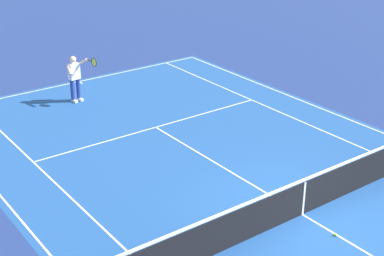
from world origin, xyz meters
TOP-DOWN VIEW (x-y plane):
  - ground_plane at (0.00, 0.00)m, footprint 60.00×60.00m
  - court_slab at (0.00, 0.00)m, footprint 24.20×11.40m
  - court_line_markings at (0.00, 0.00)m, footprint 23.85×11.05m
  - tennis_net at (0.00, 0.00)m, footprint 0.10×11.70m
  - tennis_player_near at (10.03, 0.98)m, footprint 1.03×0.81m
  - tennis_ball at (-1.07, 0.05)m, footprint 0.07×0.07m

SIDE VIEW (x-z plane):
  - ground_plane at x=0.00m, z-range 0.00..0.00m
  - court_slab at x=0.00m, z-range 0.00..0.00m
  - court_line_markings at x=0.00m, z-range 0.00..0.01m
  - tennis_ball at x=-1.07m, z-range 0.00..0.07m
  - tennis_net at x=0.00m, z-range -0.05..1.03m
  - tennis_player_near at x=10.03m, z-range 0.08..1.78m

